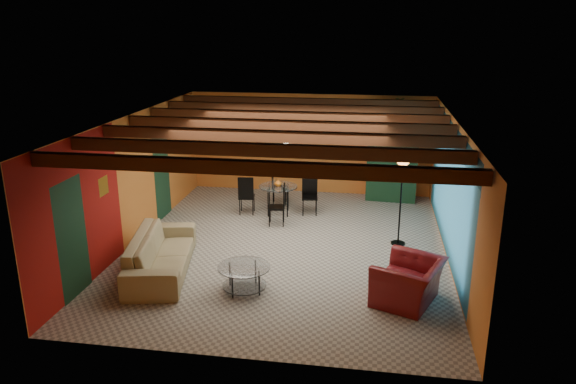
% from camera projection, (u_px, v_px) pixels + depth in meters
% --- Properties ---
extents(room, '(6.52, 8.01, 2.71)m').
position_uv_depth(room, '(287.00, 135.00, 10.77)').
color(room, gray).
rests_on(room, ground).
extents(sofa, '(1.47, 2.67, 0.74)m').
position_uv_depth(sofa, '(161.00, 253.00, 10.15)').
color(sofa, '#90835D').
rests_on(sofa, ground).
extents(armchair, '(1.35, 1.43, 0.74)m').
position_uv_depth(armchair, '(408.00, 282.00, 9.04)').
color(armchair, maroon).
rests_on(armchair, ground).
extents(coffee_table, '(1.18, 1.18, 0.47)m').
position_uv_depth(coffee_table, '(244.00, 278.00, 9.46)').
color(coffee_table, silver).
rests_on(coffee_table, ground).
extents(dining_table, '(2.10, 2.10, 0.98)m').
position_uv_depth(dining_table, '(278.00, 195.00, 13.23)').
color(dining_table, silver).
rests_on(dining_table, ground).
extents(armoire, '(1.29, 0.70, 2.19)m').
position_uv_depth(armoire, '(392.00, 159.00, 14.20)').
color(armoire, maroon).
rests_on(armoire, ground).
extents(floor_lamp, '(0.48, 0.48, 1.87)m').
position_uv_depth(floor_lamp, '(401.00, 202.00, 11.26)').
color(floor_lamp, black).
rests_on(floor_lamp, ground).
extents(ceiling_fan, '(1.50, 1.50, 0.44)m').
position_uv_depth(ceiling_fan, '(286.00, 136.00, 10.67)').
color(ceiling_fan, '#472614').
rests_on(ceiling_fan, ceiling).
extents(painting, '(1.05, 0.03, 0.65)m').
position_uv_depth(painting, '(277.00, 132.00, 14.75)').
color(painting, black).
rests_on(painting, wall_back).
extents(potted_plant, '(0.55, 0.51, 0.51)m').
position_uv_depth(potted_plant, '(395.00, 107.00, 13.80)').
color(potted_plant, '#26661E').
rests_on(potted_plant, armoire).
extents(vase, '(0.21, 0.21, 0.17)m').
position_uv_depth(vase, '(278.00, 172.00, 13.06)').
color(vase, orange).
rests_on(vase, dining_table).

